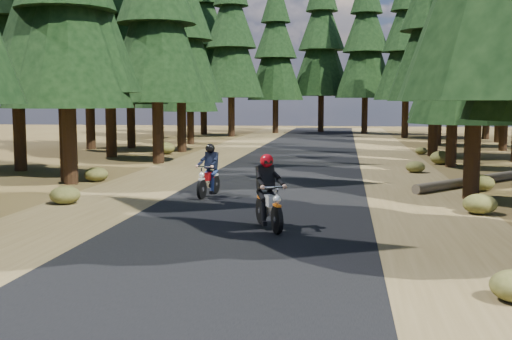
{
  "coord_description": "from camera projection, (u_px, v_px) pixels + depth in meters",
  "views": [
    {
      "loc": [
        2.32,
        -15.15,
        2.91
      ],
      "look_at": [
        0.0,
        1.5,
        1.1
      ],
      "focal_mm": 45.0,
      "sensor_mm": 36.0,
      "label": 1
    }
  ],
  "objects": [
    {
      "name": "shoulder_l",
      "position": [
        133.0,
        190.0,
        21.1
      ],
      "size": [
        3.2,
        100.0,
        0.01
      ],
      "primitive_type": "cube",
      "color": "brown",
      "rests_on": "ground"
    },
    {
      "name": "ground",
      "position": [
        247.0,
        222.0,
        15.55
      ],
      "size": [
        120.0,
        120.0,
        0.0
      ],
      "primitive_type": "plane",
      "color": "#4A361A",
      "rests_on": "ground"
    },
    {
      "name": "rider_follow",
      "position": [
        209.0,
        179.0,
        19.52
      ],
      "size": [
        0.8,
        1.86,
        1.61
      ],
      "rotation": [
        0.0,
        0.0,
        2.99
      ],
      "color": "maroon",
      "rests_on": "road"
    },
    {
      "name": "pine_forest",
      "position": [
        304.0,
        11.0,
        35.43
      ],
      "size": [
        34.59,
        55.08,
        16.32
      ],
      "color": "black",
      "rests_on": "ground"
    },
    {
      "name": "log_near",
      "position": [
        467.0,
        182.0,
        21.98
      ],
      "size": [
        4.18,
        4.73,
        0.32
      ],
      "primitive_type": "cylinder",
      "rotation": [
        0.0,
        1.57,
        0.85
      ],
      "color": "#4C4233",
      "rests_on": "ground"
    },
    {
      "name": "shoulder_r",
      "position": [
        419.0,
        195.0,
        19.84
      ],
      "size": [
        3.2,
        100.0,
        0.01
      ],
      "primitive_type": "cube",
      "color": "brown",
      "rests_on": "ground"
    },
    {
      "name": "rider_lead",
      "position": [
        269.0,
        204.0,
        14.58
      ],
      "size": [
        1.29,
        1.97,
        1.7
      ],
      "rotation": [
        0.0,
        0.0,
        3.56
      ],
      "color": "beige",
      "rests_on": "road"
    },
    {
      "name": "road",
      "position": [
        271.0,
        192.0,
        20.47
      ],
      "size": [
        6.0,
        100.0,
        0.01
      ],
      "primitive_type": "cube",
      "color": "black",
      "rests_on": "ground"
    },
    {
      "name": "understory_shrubs",
      "position": [
        317.0,
        174.0,
        23.31
      ],
      "size": [
        15.4,
        32.01,
        0.66
      ],
      "color": "#474C1E",
      "rests_on": "ground"
    }
  ]
}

